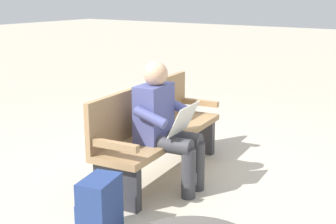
% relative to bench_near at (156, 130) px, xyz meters
% --- Properties ---
extents(ground_plane, '(40.00, 40.00, 0.00)m').
position_rel_bench_near_xyz_m(ground_plane, '(-0.01, 0.07, -0.46)').
color(ground_plane, '#B7AD99').
extents(bench_near, '(1.84, 0.68, 0.90)m').
position_rel_bench_near_xyz_m(bench_near, '(0.00, 0.00, 0.00)').
color(bench_near, '#9E7A51').
rests_on(bench_near, ground).
extents(person_seated, '(0.60, 0.60, 1.18)m').
position_rel_bench_near_xyz_m(person_seated, '(0.22, 0.26, 0.17)').
color(person_seated, '#474C84').
rests_on(person_seated, ground).
extents(backpack, '(0.38, 0.32, 0.46)m').
position_rel_bench_near_xyz_m(backpack, '(1.22, 0.36, -0.24)').
color(backpack, navy).
rests_on(backpack, ground).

